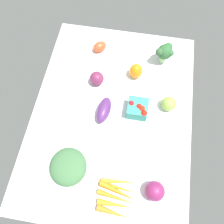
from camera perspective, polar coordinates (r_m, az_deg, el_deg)
tablecloth at (r=112.10cm, az=0.00°, el=-0.62°), size 104.00×76.00×2.00cm
roma_tomato at (r=129.35cm, az=-3.07°, el=15.81°), size 9.12×9.29×5.33cm
berry_basket at (r=109.03cm, az=6.30°, el=0.89°), size 9.52×9.52×7.40cm
leafy_greens_clump at (r=102.03cm, az=-10.77°, el=-13.11°), size 21.08×20.57×6.63cm
bell_pepper_orange at (r=118.62cm, az=5.94°, el=10.03°), size 9.38×9.38×8.29cm
red_onion_center at (r=116.58cm, az=-3.78°, el=8.27°), size 7.09×7.09×7.09cm
red_onion_near_basket at (r=99.76cm, az=10.52°, el=-18.65°), size 8.08×8.08×8.08cm
eggplant at (r=108.58cm, az=-2.05°, el=0.38°), size 14.05×7.65×6.13cm
heirloom_tomato_green at (r=112.74cm, az=13.82°, el=2.02°), size 7.12×7.12×7.12cm
carrot_bunch at (r=100.86cm, az=1.20°, el=-20.21°), size 16.83×17.29×2.92cm
broccoli_head at (r=123.76cm, az=12.95°, el=14.37°), size 9.04×9.10×11.59cm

